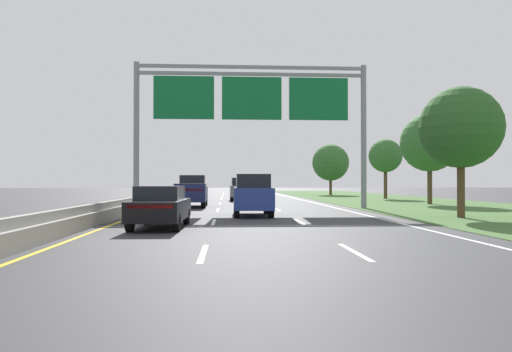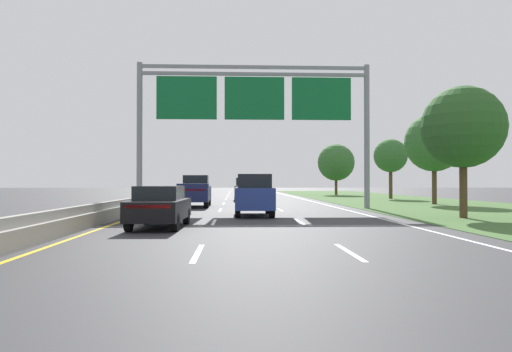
{
  "view_description": "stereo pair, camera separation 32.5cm",
  "coord_description": "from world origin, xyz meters",
  "px_view_note": "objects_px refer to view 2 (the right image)",
  "views": [
    {
      "loc": [
        -1.27,
        -1.14,
        1.72
      ],
      "look_at": [
        -0.07,
        18.91,
        1.97
      ],
      "focal_mm": 33.7,
      "sensor_mm": 36.0,
      "label": 1
    },
    {
      "loc": [
        -0.95,
        -1.16,
        1.72
      ],
      "look_at": [
        -0.07,
        18.91,
        1.97
      ],
      "focal_mm": 33.7,
      "sensor_mm": 36.0,
      "label": 2
    }
  ],
  "objects_px": {
    "roadside_tree_far": "(391,156)",
    "roadside_tree_distant": "(336,162)",
    "overhead_sign_gantry": "(254,105)",
    "car_blue_centre_lane_suv": "(254,194)",
    "car_black_left_lane_sedan": "(160,206)",
    "car_grey_centre_lane_suv": "(245,189)",
    "pickup_truck_navy": "(195,191)",
    "roadside_tree_near": "(463,127)",
    "roadside_tree_mid": "(434,143)"
  },
  "relations": [
    {
      "from": "roadside_tree_far",
      "to": "roadside_tree_distant",
      "type": "height_order",
      "value": "roadside_tree_distant"
    },
    {
      "from": "overhead_sign_gantry",
      "to": "car_blue_centre_lane_suv",
      "type": "height_order",
      "value": "overhead_sign_gantry"
    },
    {
      "from": "overhead_sign_gantry",
      "to": "roadside_tree_distant",
      "type": "distance_m",
      "value": 34.34
    },
    {
      "from": "overhead_sign_gantry",
      "to": "car_black_left_lane_sedan",
      "type": "relative_size",
      "value": 3.39
    },
    {
      "from": "car_grey_centre_lane_suv",
      "to": "car_black_left_lane_sedan",
      "type": "height_order",
      "value": "car_grey_centre_lane_suv"
    },
    {
      "from": "pickup_truck_navy",
      "to": "car_blue_centre_lane_suv",
      "type": "distance_m",
      "value": 9.78
    },
    {
      "from": "pickup_truck_navy",
      "to": "car_grey_centre_lane_suv",
      "type": "xyz_separation_m",
      "value": [
        3.67,
        10.96,
        0.02
      ]
    },
    {
      "from": "car_black_left_lane_sedan",
      "to": "roadside_tree_near",
      "type": "height_order",
      "value": "roadside_tree_near"
    },
    {
      "from": "car_black_left_lane_sedan",
      "to": "roadside_tree_distant",
      "type": "height_order",
      "value": "roadside_tree_distant"
    },
    {
      "from": "roadside_tree_mid",
      "to": "roadside_tree_distant",
      "type": "distance_m",
      "value": 26.63
    },
    {
      "from": "overhead_sign_gantry",
      "to": "roadside_tree_mid",
      "type": "bearing_deg",
      "value": 21.3
    },
    {
      "from": "car_black_left_lane_sedan",
      "to": "roadside_tree_far",
      "type": "xyz_separation_m",
      "value": [
        18.75,
        30.23,
        3.59
      ]
    },
    {
      "from": "overhead_sign_gantry",
      "to": "roadside_tree_distant",
      "type": "xyz_separation_m",
      "value": [
        12.11,
        32.05,
        -2.36
      ]
    },
    {
      "from": "car_blue_centre_lane_suv",
      "to": "roadside_tree_distant",
      "type": "bearing_deg",
      "value": -17.46
    },
    {
      "from": "pickup_truck_navy",
      "to": "car_blue_centre_lane_suv",
      "type": "height_order",
      "value": "pickup_truck_navy"
    },
    {
      "from": "car_blue_centre_lane_suv",
      "to": "roadside_tree_near",
      "type": "xyz_separation_m",
      "value": [
        9.9,
        -2.11,
        3.23
      ]
    },
    {
      "from": "car_grey_centre_lane_suv",
      "to": "roadside_tree_mid",
      "type": "bearing_deg",
      "value": -120.24
    },
    {
      "from": "car_blue_centre_lane_suv",
      "to": "roadside_tree_far",
      "type": "height_order",
      "value": "roadside_tree_far"
    },
    {
      "from": "roadside_tree_distant",
      "to": "car_black_left_lane_sedan",
      "type": "bearing_deg",
      "value": -109.91
    },
    {
      "from": "roadside_tree_far",
      "to": "pickup_truck_navy",
      "type": "bearing_deg",
      "value": -141.41
    },
    {
      "from": "roadside_tree_near",
      "to": "roadside_tree_mid",
      "type": "xyz_separation_m",
      "value": [
        4.5,
        13.95,
        0.43
      ]
    },
    {
      "from": "roadside_tree_far",
      "to": "roadside_tree_mid",
      "type": "bearing_deg",
      "value": -92.69
    },
    {
      "from": "pickup_truck_navy",
      "to": "car_black_left_lane_sedan",
      "type": "height_order",
      "value": "pickup_truck_navy"
    },
    {
      "from": "car_black_left_lane_sedan",
      "to": "roadside_tree_near",
      "type": "distance_m",
      "value": 14.73
    },
    {
      "from": "overhead_sign_gantry",
      "to": "car_grey_centre_lane_suv",
      "type": "height_order",
      "value": "overhead_sign_gantry"
    },
    {
      "from": "pickup_truck_navy",
      "to": "car_grey_centre_lane_suv",
      "type": "distance_m",
      "value": 11.55
    },
    {
      "from": "pickup_truck_navy",
      "to": "car_blue_centre_lane_suv",
      "type": "bearing_deg",
      "value": -158.21
    },
    {
      "from": "roadside_tree_mid",
      "to": "car_black_left_lane_sedan",
      "type": "bearing_deg",
      "value": -135.09
    },
    {
      "from": "overhead_sign_gantry",
      "to": "car_black_left_lane_sedan",
      "type": "xyz_separation_m",
      "value": [
        -4.07,
        -12.62,
        -5.86
      ]
    },
    {
      "from": "overhead_sign_gantry",
      "to": "car_black_left_lane_sedan",
      "type": "bearing_deg",
      "value": -107.89
    },
    {
      "from": "roadside_tree_mid",
      "to": "car_grey_centre_lane_suv",
      "type": "bearing_deg",
      "value": 150.55
    },
    {
      "from": "pickup_truck_navy",
      "to": "roadside_tree_mid",
      "type": "xyz_separation_m",
      "value": [
        18.11,
        2.8,
        3.68
      ]
    },
    {
      "from": "roadside_tree_near",
      "to": "roadside_tree_far",
      "type": "xyz_separation_m",
      "value": [
        5.06,
        26.06,
        0.08
      ]
    },
    {
      "from": "car_blue_centre_lane_suv",
      "to": "roadside_tree_far",
      "type": "xyz_separation_m",
      "value": [
        14.96,
        23.95,
        3.31
      ]
    },
    {
      "from": "car_blue_centre_lane_suv",
      "to": "roadside_tree_distant",
      "type": "height_order",
      "value": "roadside_tree_distant"
    },
    {
      "from": "roadside_tree_far",
      "to": "car_black_left_lane_sedan",
      "type": "bearing_deg",
      "value": -121.81
    },
    {
      "from": "car_grey_centre_lane_suv",
      "to": "roadside_tree_mid",
      "type": "relative_size",
      "value": 0.67
    },
    {
      "from": "car_black_left_lane_sedan",
      "to": "car_blue_centre_lane_suv",
      "type": "bearing_deg",
      "value": -29.54
    },
    {
      "from": "car_black_left_lane_sedan",
      "to": "pickup_truck_navy",
      "type": "bearing_deg",
      "value": 1.33
    },
    {
      "from": "car_grey_centre_lane_suv",
      "to": "roadside_tree_distant",
      "type": "xyz_separation_m",
      "value": [
        12.45,
        18.39,
        3.22
      ]
    },
    {
      "from": "overhead_sign_gantry",
      "to": "pickup_truck_navy",
      "type": "xyz_separation_m",
      "value": [
        -4.01,
        2.7,
        -5.6
      ]
    },
    {
      "from": "car_blue_centre_lane_suv",
      "to": "roadside_tree_far",
      "type": "bearing_deg",
      "value": -31.56
    },
    {
      "from": "pickup_truck_navy",
      "to": "car_black_left_lane_sedan",
      "type": "distance_m",
      "value": 15.32
    },
    {
      "from": "pickup_truck_navy",
      "to": "car_black_left_lane_sedan",
      "type": "relative_size",
      "value": 1.22
    },
    {
      "from": "car_black_left_lane_sedan",
      "to": "roadside_tree_far",
      "type": "relative_size",
      "value": 0.72
    },
    {
      "from": "car_blue_centre_lane_suv",
      "to": "roadside_tree_near",
      "type": "bearing_deg",
      "value": -101.58
    },
    {
      "from": "car_black_left_lane_sedan",
      "to": "roadside_tree_near",
      "type": "xyz_separation_m",
      "value": [
        13.69,
        4.17,
        3.51
      ]
    },
    {
      "from": "roadside_tree_mid",
      "to": "roadside_tree_distant",
      "type": "relative_size",
      "value": 1.04
    },
    {
      "from": "overhead_sign_gantry",
      "to": "pickup_truck_navy",
      "type": "relative_size",
      "value": 2.78
    },
    {
      "from": "roadside_tree_far",
      "to": "roadside_tree_distant",
      "type": "xyz_separation_m",
      "value": [
        -2.57,
        14.44,
        -0.09
      ]
    }
  ]
}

